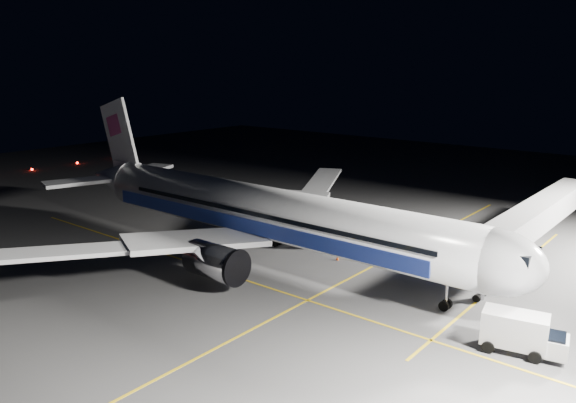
% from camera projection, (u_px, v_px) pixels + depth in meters
% --- Properties ---
extents(ground, '(200.00, 200.00, 0.00)m').
position_uv_depth(ground, '(268.00, 259.00, 61.39)').
color(ground, '#4C4C4F').
rests_on(ground, ground).
extents(guide_line_main, '(0.25, 80.00, 0.01)m').
position_uv_depth(guide_line_main, '(344.00, 281.00, 55.25)').
color(guide_line_main, gold).
rests_on(guide_line_main, ground).
extents(guide_line_cross, '(70.00, 0.25, 0.01)m').
position_uv_depth(guide_line_cross, '(229.00, 275.00, 56.87)').
color(guide_line_cross, gold).
rests_on(guide_line_cross, ground).
extents(guide_line_side, '(0.25, 40.00, 0.01)m').
position_uv_depth(guide_line_side, '(502.00, 280.00, 55.42)').
color(guide_line_side, gold).
rests_on(guide_line_side, ground).
extents(airliner, '(61.48, 54.22, 16.64)m').
position_uv_depth(airliner, '(260.00, 212.00, 60.83)').
color(airliner, silver).
rests_on(airliner, ground).
extents(jet_bridge, '(3.60, 34.40, 6.30)m').
position_uv_depth(jet_bridge, '(532.00, 219.00, 60.40)').
color(jet_bridge, '#B2B2B7').
rests_on(jet_bridge, ground).
extents(service_truck, '(6.27, 3.52, 3.03)m').
position_uv_depth(service_truck, '(523.00, 333.00, 41.14)').
color(service_truck, silver).
rests_on(service_truck, ground).
extents(baggage_tug, '(2.78, 2.35, 1.84)m').
position_uv_depth(baggage_tug, '(318.00, 219.00, 74.44)').
color(baggage_tug, black).
rests_on(baggage_tug, ground).
extents(safety_cone_a, '(0.35, 0.35, 0.52)m').
position_uv_depth(safety_cone_a, '(337.00, 258.00, 61.16)').
color(safety_cone_a, '#FA4C0A').
rests_on(safety_cone_a, ground).
extents(safety_cone_b, '(0.37, 0.37, 0.56)m').
position_uv_depth(safety_cone_b, '(334.00, 228.00, 72.24)').
color(safety_cone_b, '#FA4C0A').
rests_on(safety_cone_b, ground).
extents(safety_cone_c, '(0.36, 0.36, 0.54)m').
position_uv_depth(safety_cone_c, '(280.00, 240.00, 67.35)').
color(safety_cone_c, '#FA4C0A').
rests_on(safety_cone_c, ground).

